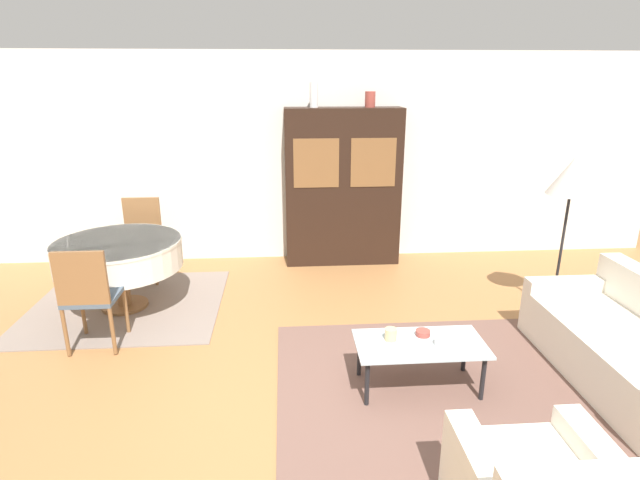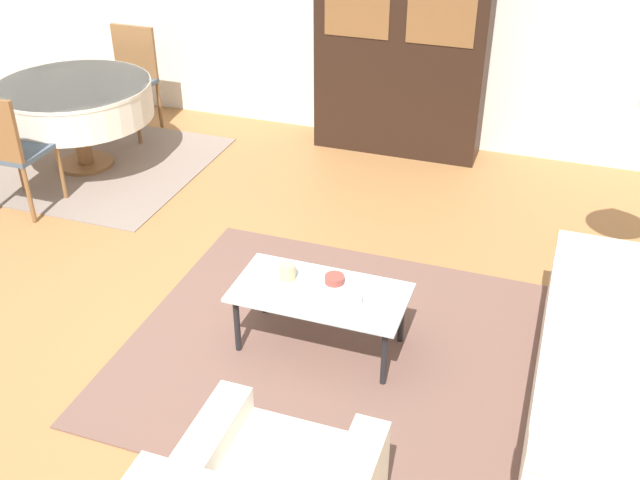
# 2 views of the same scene
# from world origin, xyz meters

# --- Properties ---
(ground_plane) EXTENTS (14.00, 14.00, 0.00)m
(ground_plane) POSITION_xyz_m (0.00, 0.00, 0.00)
(ground_plane) COLOR #9E6B3D
(wall_back) EXTENTS (10.00, 0.06, 2.70)m
(wall_back) POSITION_xyz_m (0.00, 3.63, 1.35)
(wall_back) COLOR silver
(wall_back) RESTS_ON ground_plane
(area_rug) EXTENTS (2.52, 2.19, 0.01)m
(area_rug) POSITION_xyz_m (1.05, 0.42, 0.01)
(area_rug) COLOR brown
(area_rug) RESTS_ON ground_plane
(dining_rug) EXTENTS (2.02, 1.83, 0.01)m
(dining_rug) POSITION_xyz_m (-1.86, 2.14, 0.01)
(dining_rug) COLOR gray
(dining_rug) RESTS_ON ground_plane
(couch) EXTENTS (0.92, 1.89, 0.78)m
(couch) POSITION_xyz_m (2.67, 0.39, 0.28)
(couch) COLOR silver
(couch) RESTS_ON ground_plane
(coffee_table) EXTENTS (1.01, 0.52, 0.39)m
(coffee_table) POSITION_xyz_m (0.91, 0.43, 0.36)
(coffee_table) COLOR black
(coffee_table) RESTS_ON area_rug
(display_cabinet) EXTENTS (1.48, 0.40, 2.02)m
(display_cabinet) POSITION_xyz_m (0.64, 3.38, 1.01)
(display_cabinet) COLOR black
(display_cabinet) RESTS_ON ground_plane
(dining_table) EXTENTS (1.30, 1.30, 0.75)m
(dining_table) POSITION_xyz_m (-1.87, 2.11, 0.61)
(dining_table) COLOR brown
(dining_table) RESTS_ON dining_rug
(dining_chair_near) EXTENTS (0.44, 0.44, 0.98)m
(dining_chair_near) POSITION_xyz_m (-1.87, 1.24, 0.56)
(dining_chair_near) COLOR brown
(dining_chair_near) RESTS_ON dining_rug
(dining_chair_far) EXTENTS (0.44, 0.44, 0.98)m
(dining_chair_far) POSITION_xyz_m (-1.87, 2.98, 0.56)
(dining_chair_far) COLOR brown
(dining_chair_far) RESTS_ON dining_rug
(floor_lamp) EXTENTS (0.46, 0.46, 1.64)m
(floor_lamp) POSITION_xyz_m (2.69, 1.68, 1.42)
(floor_lamp) COLOR black
(floor_lamp) RESTS_ON ground_plane
(cup) EXTENTS (0.10, 0.10, 0.10)m
(cup) POSITION_xyz_m (0.69, 0.50, 0.45)
(cup) COLOR tan
(cup) RESTS_ON coffee_table
(bowl) EXTENTS (0.17, 0.17, 0.06)m
(bowl) POSITION_xyz_m (1.10, 0.38, 0.43)
(bowl) COLOR white
(bowl) RESTS_ON coffee_table
(bowl_small) EXTENTS (0.12, 0.12, 0.04)m
(bowl_small) POSITION_xyz_m (0.97, 0.55, 0.43)
(bowl_small) COLOR #9E4238
(bowl_small) RESTS_ON coffee_table
(vase_tall) EXTENTS (0.10, 0.10, 0.30)m
(vase_tall) POSITION_xyz_m (0.27, 3.38, 2.17)
(vase_tall) COLOR white
(vase_tall) RESTS_ON display_cabinet
(vase_short) EXTENTS (0.13, 0.13, 0.19)m
(vase_short) POSITION_xyz_m (0.96, 3.38, 2.11)
(vase_short) COLOR #9E4238
(vase_short) RESTS_ON display_cabinet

